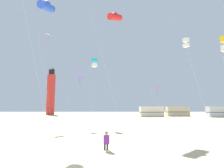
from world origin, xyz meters
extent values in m
cube|color=#722D99|center=(1.04, 5.23, 0.68)|extent=(0.36, 0.25, 0.52)
sphere|color=#9E704C|center=(1.04, 5.23, 1.06)|extent=(0.20, 0.20, 0.20)
cylinder|color=#2D2D38|center=(1.10, 5.42, 0.44)|extent=(0.16, 0.37, 0.13)
cylinder|color=#2D2D38|center=(1.09, 5.58, 0.21)|extent=(0.11, 0.11, 0.42)
cylinder|color=#2D2D38|center=(0.94, 5.41, 0.44)|extent=(0.16, 0.37, 0.13)
cylinder|color=#2D2D38|center=(0.93, 5.57, 0.21)|extent=(0.11, 0.11, 0.42)
cylinder|color=silver|center=(8.49, 22.02, 2.98)|extent=(2.42, 0.51, 5.96)
cube|color=#D826A5|center=(8.74, 23.22, 5.96)|extent=(1.22, 1.22, 0.40)
cylinder|color=#D826A5|center=(8.74, 23.22, 5.31)|extent=(0.04, 0.04, 1.10)
cylinder|color=silver|center=(0.79, 11.64, 6.25)|extent=(3.40, 1.99, 12.50)
cylinder|color=red|center=(1.78, 13.33, 12.50)|extent=(1.86, 2.51, 1.48)
sphere|color=red|center=(1.78, 13.33, 12.65)|extent=(0.76, 0.76, 0.76)
cylinder|color=silver|center=(-4.61, 8.16, 5.78)|extent=(2.92, 0.28, 11.57)
cylinder|color=blue|center=(-4.48, 9.61, 11.57)|extent=(0.92, 2.55, 1.48)
sphere|color=blue|center=(-4.48, 9.61, 11.72)|extent=(0.76, 0.76, 0.76)
cylinder|color=silver|center=(11.32, 15.08, 5.40)|extent=(3.25, 0.77, 10.81)
cube|color=white|center=(10.95, 16.70, 11.16)|extent=(0.82, 0.82, 0.44)
cube|color=white|center=(10.95, 16.70, 10.46)|extent=(0.82, 0.82, 0.44)
cylinder|color=silver|center=(-1.32, 18.72, 4.35)|extent=(0.66, 0.80, 8.70)
cube|color=#1EB2D1|center=(-0.93, 19.04, 9.05)|extent=(0.82, 0.82, 0.44)
cube|color=white|center=(-0.93, 19.04, 8.35)|extent=(0.82, 0.82, 0.44)
cylinder|color=silver|center=(-7.50, 18.56, 6.53)|extent=(2.43, 0.52, 13.06)
cube|color=#E54C8C|center=(-7.75, 19.77, 13.06)|extent=(1.22, 1.22, 0.40)
cylinder|color=#E54C8C|center=(-7.75, 19.77, 12.41)|extent=(0.04, 0.04, 1.10)
cylinder|color=silver|center=(-3.79, 15.88, 3.34)|extent=(3.39, 2.32, 6.69)
cube|color=purple|center=(-2.64, 17.57, 6.68)|extent=(1.22, 1.22, 0.40)
cylinder|color=purple|center=(-2.64, 17.57, 6.03)|extent=(0.04, 0.04, 1.10)
cylinder|color=red|center=(-19.51, 59.10, 7.00)|extent=(2.80, 2.80, 14.00)
cylinder|color=black|center=(-19.51, 59.10, 14.90)|extent=(2.00, 2.00, 1.80)
cone|color=black|center=(-19.51, 59.10, 16.30)|extent=(2.20, 2.20, 1.00)
cube|color=beige|center=(12.58, 45.37, 1.40)|extent=(6.55, 2.77, 2.80)
cube|color=#4C608C|center=(12.58, 45.37, 1.26)|extent=(6.60, 2.81, 0.24)
cube|color=#C6B28C|center=(20.85, 48.31, 1.40)|extent=(6.48, 2.54, 2.80)
cube|color=#4C608C|center=(20.85, 48.31, 1.26)|extent=(6.52, 2.58, 0.24)
cube|color=#B7BABF|center=(30.05, 42.97, 1.40)|extent=(6.43, 2.39, 2.80)
cube|color=#4C608C|center=(30.05, 42.97, 1.26)|extent=(6.47, 2.43, 0.24)
camera|label=1|loc=(1.26, -6.21, 2.59)|focal=29.92mm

